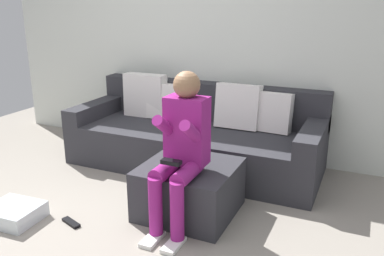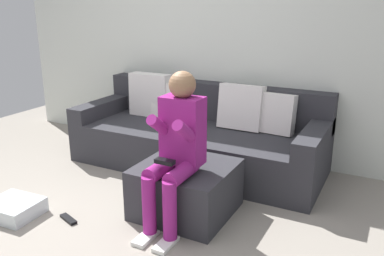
{
  "view_description": "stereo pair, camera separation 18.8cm",
  "coord_description": "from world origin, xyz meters",
  "px_view_note": "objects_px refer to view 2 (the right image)",
  "views": [
    {
      "loc": [
        1.76,
        -1.91,
        1.6
      ],
      "look_at": [
        0.37,
        1.17,
        0.55
      ],
      "focal_mm": 37.87,
      "sensor_mm": 36.0,
      "label": 1
    },
    {
      "loc": [
        1.93,
        -1.83,
        1.6
      ],
      "look_at": [
        0.37,
        1.17,
        0.55
      ],
      "focal_mm": 37.87,
      "sensor_mm": 36.0,
      "label": 2
    }
  ],
  "objects_px": {
    "storage_bin": "(14,208)",
    "remote_by_storage_bin": "(68,219)",
    "couch_sectional": "(199,136)",
    "person_seated": "(176,144)",
    "ottoman": "(186,189)"
  },
  "relations": [
    {
      "from": "ottoman",
      "to": "remote_by_storage_bin",
      "type": "height_order",
      "value": "ottoman"
    },
    {
      "from": "ottoman",
      "to": "remote_by_storage_bin",
      "type": "xyz_separation_m",
      "value": [
        -0.74,
        -0.54,
        -0.19
      ]
    },
    {
      "from": "person_seated",
      "to": "storage_bin",
      "type": "relative_size",
      "value": 2.94
    },
    {
      "from": "couch_sectional",
      "to": "ottoman",
      "type": "xyz_separation_m",
      "value": [
        0.36,
        -0.96,
        -0.1
      ]
    },
    {
      "from": "storage_bin",
      "to": "remote_by_storage_bin",
      "type": "bearing_deg",
      "value": 17.13
    },
    {
      "from": "couch_sectional",
      "to": "person_seated",
      "type": "relative_size",
      "value": 2.18
    },
    {
      "from": "storage_bin",
      "to": "ottoman",
      "type": "bearing_deg",
      "value": 29.86
    },
    {
      "from": "couch_sectional",
      "to": "person_seated",
      "type": "bearing_deg",
      "value": -71.4
    },
    {
      "from": "person_seated",
      "to": "ottoman",
      "type": "bearing_deg",
      "value": 96.5
    },
    {
      "from": "couch_sectional",
      "to": "storage_bin",
      "type": "xyz_separation_m",
      "value": [
        -0.81,
        -1.63,
        -0.24
      ]
    },
    {
      "from": "ottoman",
      "to": "storage_bin",
      "type": "relative_size",
      "value": 1.81
    },
    {
      "from": "couch_sectional",
      "to": "ottoman",
      "type": "height_order",
      "value": "couch_sectional"
    },
    {
      "from": "storage_bin",
      "to": "remote_by_storage_bin",
      "type": "distance_m",
      "value": 0.46
    },
    {
      "from": "ottoman",
      "to": "remote_by_storage_bin",
      "type": "distance_m",
      "value": 0.93
    },
    {
      "from": "couch_sectional",
      "to": "storage_bin",
      "type": "relative_size",
      "value": 6.4
    }
  ]
}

